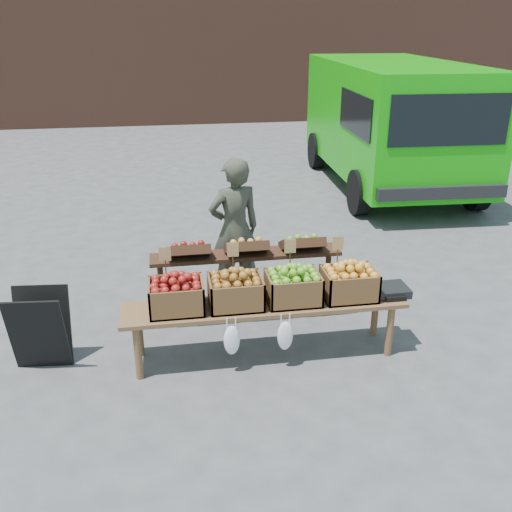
{
  "coord_description": "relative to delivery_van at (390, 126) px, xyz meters",
  "views": [
    {
      "loc": [
        -0.81,
        -4.89,
        3.08
      ],
      "look_at": [
        0.05,
        0.34,
        0.85
      ],
      "focal_mm": 40.0,
      "sensor_mm": 36.0,
      "label": 1
    }
  ],
  "objects": [
    {
      "name": "weighing_scale",
      "position": [
        -2.17,
        -5.6,
        -0.56
      ],
      "size": [
        0.34,
        0.3,
        0.08
      ],
      "primitive_type": "cube",
      "color": "black",
      "rests_on": "display_bench"
    },
    {
      "name": "delivery_van",
      "position": [
        0.0,
        0.0,
        0.0
      ],
      "size": [
        2.59,
        5.29,
        2.33
      ],
      "primitive_type": null,
      "rotation": [
        0.0,
        0.0,
        -0.04
      ],
      "color": "#0EA309",
      "rests_on": "ground"
    },
    {
      "name": "crate_russet_pears",
      "position": [
        -3.7,
        -5.6,
        -0.46
      ],
      "size": [
        0.5,
        0.4,
        0.28
      ],
      "primitive_type": null,
      "color": "#A36E28",
      "rests_on": "display_bench"
    },
    {
      "name": "display_bench",
      "position": [
        -3.42,
        -5.6,
        -0.88
      ],
      "size": [
        2.7,
        0.56,
        0.57
      ],
      "primitive_type": null,
      "color": "brown",
      "rests_on": "ground"
    },
    {
      "name": "ground",
      "position": [
        -3.47,
        -5.44,
        -1.17
      ],
      "size": [
        80.0,
        80.0,
        0.0
      ],
      "primitive_type": "plane",
      "color": "#4B4B4D"
    },
    {
      "name": "back_table",
      "position": [
        -3.49,
        -4.88,
        -0.65
      ],
      "size": [
        2.1,
        0.44,
        1.04
      ],
      "primitive_type": null,
      "color": "#351E12",
      "rests_on": "ground"
    },
    {
      "name": "crate_green_apples",
      "position": [
        -2.6,
        -5.6,
        -0.46
      ],
      "size": [
        0.5,
        0.4,
        0.28
      ],
      "primitive_type": null,
      "color": "gold",
      "rests_on": "display_bench"
    },
    {
      "name": "vendor",
      "position": [
        -3.53,
        -4.25,
        -0.33
      ],
      "size": [
        0.68,
        0.53,
        1.67
      ],
      "primitive_type": "imported",
      "rotation": [
        0.0,
        0.0,
        3.37
      ],
      "color": "#36382C",
      "rests_on": "ground"
    },
    {
      "name": "crate_golden_apples",
      "position": [
        -4.25,
        -5.6,
        -0.46
      ],
      "size": [
        0.5,
        0.4,
        0.28
      ],
      "primitive_type": null,
      "color": "maroon",
      "rests_on": "display_bench"
    },
    {
      "name": "chalkboard_sign",
      "position": [
        -5.52,
        -5.44,
        -0.77
      ],
      "size": [
        0.54,
        0.33,
        0.78
      ],
      "primitive_type": null,
      "rotation": [
        0.0,
        0.0,
        -0.09
      ],
      "color": "black",
      "rests_on": "ground"
    },
    {
      "name": "crate_red_apples",
      "position": [
        -3.15,
        -5.6,
        -0.46
      ],
      "size": [
        0.5,
        0.4,
        0.28
      ],
      "primitive_type": null,
      "color": "#60A01C",
      "rests_on": "display_bench"
    }
  ]
}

